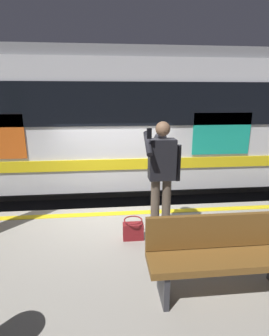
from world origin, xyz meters
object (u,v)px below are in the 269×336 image
passenger (162,170)px  bench (223,252)px  train_carriage (110,118)px  handbag (133,230)px

passenger → bench: (-0.44, 1.36, -0.59)m
train_carriage → handbag: 3.61m
passenger → handbag: passenger is taller
passenger → handbag: 1.04m
bench → passenger: bearing=-72.0°
passenger → handbag: size_ratio=5.46×
passenger → bench: bearing=108.0°
train_carriage → handbag: bearing=94.8°
train_carriage → passenger: size_ratio=7.65×
passenger → bench: passenger is taller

